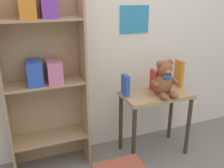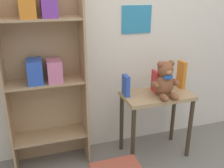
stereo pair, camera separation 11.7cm
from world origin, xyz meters
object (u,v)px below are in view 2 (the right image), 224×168
bookshelf_side (44,70)px  teddy_bear (165,81)px  book_standing_blue (126,86)px  book_standing_orange (181,75)px  book_standing_red (155,82)px  display_table (156,105)px

bookshelf_side → teddy_bear: 1.07m
teddy_bear → book_standing_blue: (-0.33, 0.13, -0.06)m
bookshelf_side → book_standing_orange: bearing=-5.0°
bookshelf_side → book_standing_red: size_ratio=8.00×
display_table → teddy_bear: size_ratio=1.94×
display_table → book_standing_red: (-0.00, 0.06, 0.22)m
display_table → book_standing_blue: size_ratio=3.37×
teddy_bear → book_standing_orange: size_ratio=1.25×
display_table → book_standing_blue: 0.37m
teddy_bear → book_standing_orange: bearing=30.3°
display_table → book_standing_red: book_standing_red is taller
teddy_bear → book_standing_red: (-0.03, 0.13, -0.05)m
book_standing_blue → book_standing_red: 0.30m
bookshelf_side → teddy_bear: (1.03, -0.27, -0.12)m
bookshelf_side → display_table: size_ratio=2.53×
book_standing_orange → display_table: bearing=-164.9°
bookshelf_side → book_standing_orange: (1.29, -0.11, -0.14)m
teddy_bear → book_standing_red: bearing=103.7°
book_standing_blue → book_standing_orange: 0.59m
display_table → book_standing_blue: book_standing_blue is taller
book_standing_red → book_standing_orange: book_standing_orange is taller
teddy_bear → book_standing_blue: teddy_bear is taller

